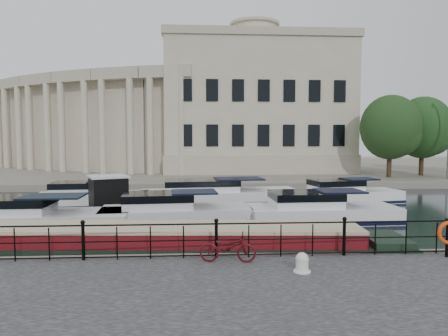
{
  "coord_description": "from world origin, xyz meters",
  "views": [
    {
      "loc": [
        -0.51,
        -14.26,
        4.19
      ],
      "look_at": [
        0.5,
        2.0,
        3.0
      ],
      "focal_mm": 32.0,
      "sensor_mm": 36.0,
      "label": 1
    }
  ],
  "objects_px": {
    "bicycle": "(228,248)",
    "harbour_hut": "(108,195)",
    "mooring_bollard": "(302,263)",
    "narrowboat": "(166,249)"
  },
  "relations": [
    {
      "from": "bicycle",
      "to": "harbour_hut",
      "type": "bearing_deg",
      "value": 33.91
    },
    {
      "from": "harbour_hut",
      "to": "mooring_bollard",
      "type": "bearing_deg",
      "value": -81.54
    },
    {
      "from": "harbour_hut",
      "to": "narrowboat",
      "type": "bearing_deg",
      "value": -90.8
    },
    {
      "from": "narrowboat",
      "to": "harbour_hut",
      "type": "height_order",
      "value": "harbour_hut"
    },
    {
      "from": "bicycle",
      "to": "narrowboat",
      "type": "bearing_deg",
      "value": 49.26
    },
    {
      "from": "bicycle",
      "to": "mooring_bollard",
      "type": "xyz_separation_m",
      "value": [
        1.97,
        -1.0,
        -0.19
      ]
    },
    {
      "from": "bicycle",
      "to": "narrowboat",
      "type": "relative_size",
      "value": 0.1
    },
    {
      "from": "bicycle",
      "to": "harbour_hut",
      "type": "distance_m",
      "value": 13.03
    },
    {
      "from": "narrowboat",
      "to": "harbour_hut",
      "type": "bearing_deg",
      "value": 117.0
    },
    {
      "from": "bicycle",
      "to": "mooring_bollard",
      "type": "height_order",
      "value": "bicycle"
    }
  ]
}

